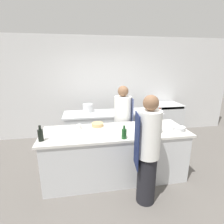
% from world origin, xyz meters
% --- Properties ---
extents(ground_plane, '(16.00, 16.00, 0.00)m').
position_xyz_m(ground_plane, '(0.00, 0.00, 0.00)').
color(ground_plane, '#605B56').
extents(wall_back, '(8.00, 0.06, 2.80)m').
position_xyz_m(wall_back, '(0.00, 2.13, 1.40)').
color(wall_back, silver).
rests_on(wall_back, ground_plane).
extents(prep_counter, '(2.60, 0.89, 0.92)m').
position_xyz_m(prep_counter, '(0.00, 0.00, 0.46)').
color(prep_counter, silver).
rests_on(prep_counter, ground_plane).
extents(pass_counter, '(2.39, 0.70, 0.92)m').
position_xyz_m(pass_counter, '(0.17, 1.20, 0.46)').
color(pass_counter, silver).
rests_on(pass_counter, ground_plane).
extents(oven_range, '(0.77, 0.75, 0.96)m').
position_xyz_m(oven_range, '(1.83, 1.70, 0.48)').
color(oven_range, silver).
rests_on(oven_range, ground_plane).
extents(chef_at_prep_near, '(0.36, 0.35, 1.68)m').
position_xyz_m(chef_at_prep_near, '(0.34, -0.71, 0.85)').
color(chef_at_prep_near, black).
rests_on(chef_at_prep_near, ground_plane).
extents(chef_at_stove, '(0.39, 0.37, 1.63)m').
position_xyz_m(chef_at_stove, '(0.30, 0.71, 0.81)').
color(chef_at_stove, black).
rests_on(chef_at_stove, ground_plane).
extents(bottle_olive_oil, '(0.08, 0.08, 0.22)m').
position_xyz_m(bottle_olive_oil, '(0.08, -0.35, 1.00)').
color(bottle_olive_oil, '#19471E').
rests_on(bottle_olive_oil, prep_counter).
extents(bottle_vinegar, '(0.08, 0.08, 0.25)m').
position_xyz_m(bottle_vinegar, '(-1.21, -0.23, 1.02)').
color(bottle_vinegar, black).
rests_on(bottle_vinegar, prep_counter).
extents(bottle_wine, '(0.08, 0.08, 0.31)m').
position_xyz_m(bottle_wine, '(0.96, 0.31, 1.04)').
color(bottle_wine, '#5B2319').
rests_on(bottle_wine, prep_counter).
extents(bowl_mixing_large, '(0.26, 0.26, 0.08)m').
position_xyz_m(bowl_mixing_large, '(0.68, -0.16, 0.96)').
color(bowl_mixing_large, '#B7BABC').
rests_on(bowl_mixing_large, prep_counter).
extents(bowl_prep_small, '(0.23, 0.23, 0.07)m').
position_xyz_m(bowl_prep_small, '(-0.29, 0.28, 0.95)').
color(bowl_prep_small, tan).
rests_on(bowl_prep_small, prep_counter).
extents(bowl_ceramic_blue, '(0.22, 0.22, 0.07)m').
position_xyz_m(bowl_ceramic_blue, '(1.12, -0.19, 0.95)').
color(bowl_ceramic_blue, '#B7BABC').
rests_on(bowl_ceramic_blue, prep_counter).
extents(cup, '(0.09, 0.09, 0.09)m').
position_xyz_m(cup, '(-0.64, 0.20, 0.96)').
color(cup, white).
rests_on(cup, prep_counter).
extents(stockpot, '(0.25, 0.25, 0.20)m').
position_xyz_m(stockpot, '(-0.43, 1.34, 1.02)').
color(stockpot, silver).
rests_on(stockpot, pass_counter).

